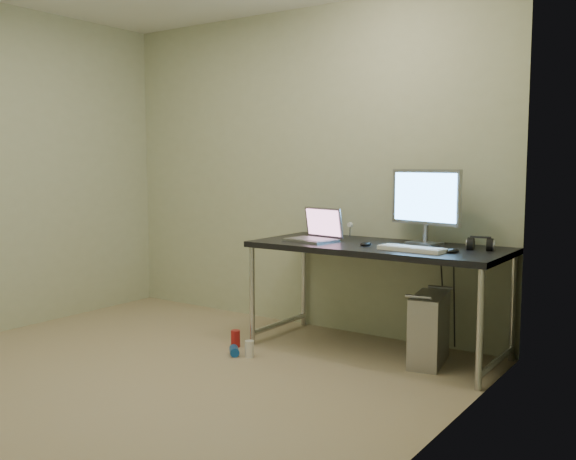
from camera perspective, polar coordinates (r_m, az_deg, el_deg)
The scene contains 18 objects.
floor at distance 4.02m, azimuth -13.30°, elevation -13.09°, with size 3.50×3.50×0.00m, color tan.
wall_back at distance 5.13m, azimuth 1.06°, elevation 5.40°, with size 3.50×0.02×2.50m, color beige.
wall_right at distance 2.75m, azimuth 11.32°, elevation 4.77°, with size 0.02×3.50×2.50m, color beige.
desk at distance 4.41m, azimuth 7.97°, elevation -2.23°, with size 1.72×0.75×0.75m.
tower_computer at distance 4.31m, azimuth 12.42°, elevation -8.60°, with size 0.27×0.46×0.48m.
cable_a at distance 4.61m, azimuth 13.59°, elevation -5.47°, with size 0.01×0.01×0.70m, color black.
cable_b at distance 4.57m, azimuth 14.55°, elevation -5.86°, with size 0.01×0.01×0.72m, color black.
can_red at distance 4.63m, azimuth -4.69°, elevation -9.59°, with size 0.07×0.07×0.12m, color red.
can_white at distance 4.39m, azimuth -3.45°, elevation -10.50°, with size 0.06×0.06×0.11m, color white.
can_blue at distance 4.45m, azimuth -4.80°, elevation -10.65°, with size 0.06×0.06×0.11m, color #124EAF.
laptop at distance 4.57m, azimuth 2.49°, elevation -0.28°, with size 0.38×0.33×0.23m.
monitor at distance 4.45m, azimuth 12.12°, elevation 2.58°, with size 0.54×0.20×0.51m.
keyboard at distance 4.12m, azimuth 10.95°, elevation -1.66°, with size 0.43×0.14×0.03m, color white.
mouse_right at distance 4.09m, azimuth 14.44°, elevation -1.73°, with size 0.06×0.10×0.03m, color black.
mouse_left at distance 4.33m, azimuth 6.92°, elevation -1.14°, with size 0.07×0.11×0.04m, color black.
headphones at distance 4.27m, azimuth 16.73°, elevation -1.31°, with size 0.18×0.11×0.11m.
picture_frame at distance 5.01m, azimuth 3.11°, elevation 0.78°, with size 0.25×0.03×0.20m, color black.
webcam at distance 4.83m, azimuth 5.54°, elevation 0.34°, with size 0.04×0.03×0.11m.
Camera 1 is at (2.84, -2.53, 1.30)m, focal length 40.00 mm.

